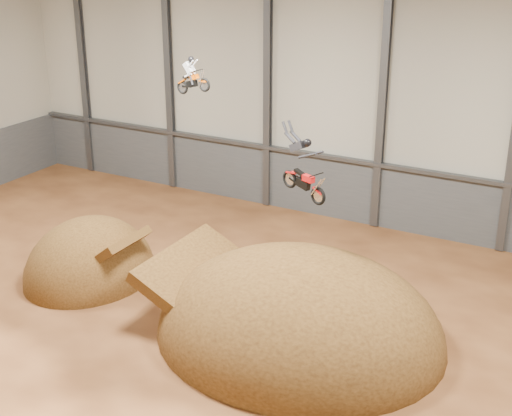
{
  "coord_description": "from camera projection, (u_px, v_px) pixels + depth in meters",
  "views": [
    {
      "loc": [
        14.94,
        -19.87,
        15.19
      ],
      "look_at": [
        1.85,
        4.0,
        4.49
      ],
      "focal_mm": 50.0,
      "sensor_mm": 36.0,
      "label": 1
    }
  ],
  "objects": [
    {
      "name": "steel_column_2",
      "position": [
        268.0,
        87.0,
        39.46
      ],
      "size": [
        0.4,
        0.36,
        13.9
      ],
      "primitive_type": "cube",
      "color": "#47494F",
      "rests_on": "ground"
    },
    {
      "name": "steel_column_0",
      "position": [
        83.0,
        66.0,
        45.43
      ],
      "size": [
        0.4,
        0.36,
        13.9
      ],
      "primitive_type": "cube",
      "color": "#47494F",
      "rests_on": "ground"
    },
    {
      "name": "lower_band_back",
      "position": [
        320.0,
        185.0,
        39.97
      ],
      "size": [
        39.8,
        0.18,
        3.5
      ],
      "primitive_type": "cube",
      "color": "#4D5054",
      "rests_on": "ground"
    },
    {
      "name": "back_wall",
      "position": [
        324.0,
        93.0,
        38.14
      ],
      "size": [
        40.0,
        0.1,
        14.0
      ],
      "primitive_type": "cube",
      "color": "#BAB7A5",
      "rests_on": "ground"
    },
    {
      "name": "fmx_rider_b",
      "position": [
        303.0,
        164.0,
        28.17
      ],
      "size": [
        3.66,
        2.03,
        3.2
      ],
      "primitive_type": null,
      "rotation": [
        0.0,
        0.18,
        -0.34
      ],
      "color": "red"
    },
    {
      "name": "steel_column_1",
      "position": [
        169.0,
        76.0,
        42.45
      ],
      "size": [
        0.4,
        0.36,
        13.9
      ],
      "primitive_type": "cube",
      "color": "#47494F",
      "rests_on": "ground"
    },
    {
      "name": "landing_ramp",
      "position": [
        298.0,
        336.0,
        28.48
      ],
      "size": [
        11.7,
        10.35,
        6.75
      ],
      "primitive_type": "ellipsoid",
      "color": "#402710",
      "rests_on": "ground"
    },
    {
      "name": "fmx_rider_a",
      "position": [
        194.0,
        73.0,
        29.75
      ],
      "size": [
        2.2,
        0.98,
        1.99
      ],
      "primitive_type": null,
      "rotation": [
        0.0,
        -0.2,
        -0.14
      ],
      "color": "#D55205"
    },
    {
      "name": "takeoff_ramp",
      "position": [
        91.0,
        276.0,
        33.36
      ],
      "size": [
        5.68,
        6.56,
        5.68
      ],
      "primitive_type": "ellipsoid",
      "color": "#402710",
      "rests_on": "ground"
    },
    {
      "name": "steel_rail",
      "position": [
        320.0,
        155.0,
        39.19
      ],
      "size": [
        39.8,
        0.35,
        0.2
      ],
      "primitive_type": "cube",
      "color": "#47494F",
      "rests_on": "lower_band_back"
    },
    {
      "name": "steel_column_3",
      "position": [
        383.0,
        100.0,
        36.48
      ],
      "size": [
        0.4,
        0.36,
        13.9
      ],
      "primitive_type": "cube",
      "color": "#47494F",
      "rests_on": "ground"
    },
    {
      "name": "floor",
      "position": [
        167.0,
        336.0,
        28.45
      ],
      "size": [
        40.0,
        40.0,
        0.0
      ],
      "primitive_type": "plane",
      "color": "#552E16",
      "rests_on": "ground"
    }
  ]
}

